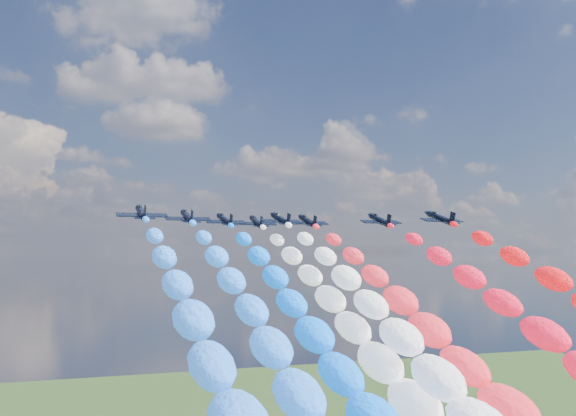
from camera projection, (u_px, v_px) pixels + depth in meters
name	position (u px, v px, depth m)	size (l,w,h in m)	color
jet_0	(142.00, 213.00, 113.72)	(8.20, 10.99, 2.42)	black
jet_1	(187.00, 217.00, 126.50)	(8.20, 10.99, 2.42)	black
jet_2	(225.00, 220.00, 139.07)	(8.20, 10.99, 2.42)	black
jet_3	(281.00, 219.00, 136.48)	(8.20, 10.99, 2.42)	black
jet_4	(256.00, 222.00, 147.90)	(8.20, 10.99, 2.42)	black
trail_4	(397.00, 407.00, 90.21)	(7.26, 118.13, 57.84)	white
jet_5	(308.00, 221.00, 144.48)	(8.20, 10.99, 2.42)	black
trail_5	(488.00, 413.00, 86.78)	(7.26, 118.13, 57.84)	red
jet_6	(380.00, 220.00, 139.69)	(8.20, 10.99, 2.42)	black
jet_7	(440.00, 218.00, 132.11)	(8.20, 10.99, 2.42)	black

